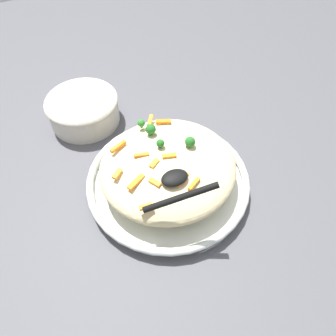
% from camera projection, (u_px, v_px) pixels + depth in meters
% --- Properties ---
extents(ground_plane, '(2.40, 2.40, 0.00)m').
position_uv_depth(ground_plane, '(168.00, 186.00, 0.74)').
color(ground_plane, '#4C4C51').
extents(serving_bowl, '(0.38, 0.38, 0.04)m').
position_uv_depth(serving_bowl, '(168.00, 181.00, 0.72)').
color(serving_bowl, silver).
rests_on(serving_bowl, ground_plane).
extents(pasta_mound, '(0.31, 0.29, 0.08)m').
position_uv_depth(pasta_mound, '(168.00, 167.00, 0.68)').
color(pasta_mound, beige).
rests_on(pasta_mound, serving_bowl).
extents(carrot_piece_0, '(0.03, 0.03, 0.01)m').
position_uv_depth(carrot_piece_0, '(150.00, 120.00, 0.72)').
color(carrot_piece_0, orange).
rests_on(carrot_piece_0, pasta_mound).
extents(carrot_piece_1, '(0.03, 0.02, 0.01)m').
position_uv_depth(carrot_piece_1, '(154.00, 164.00, 0.63)').
color(carrot_piece_1, orange).
rests_on(carrot_piece_1, pasta_mound).
extents(carrot_piece_2, '(0.03, 0.02, 0.01)m').
position_uv_depth(carrot_piece_2, '(141.00, 155.00, 0.65)').
color(carrot_piece_2, orange).
rests_on(carrot_piece_2, pasta_mound).
extents(carrot_piece_3, '(0.03, 0.02, 0.01)m').
position_uv_depth(carrot_piece_3, '(169.00, 156.00, 0.64)').
color(carrot_piece_3, orange).
rests_on(carrot_piece_3, pasta_mound).
extents(carrot_piece_4, '(0.04, 0.02, 0.01)m').
position_uv_depth(carrot_piece_4, '(118.00, 147.00, 0.67)').
color(carrot_piece_4, orange).
rests_on(carrot_piece_4, pasta_mound).
extents(carrot_piece_5, '(0.04, 0.03, 0.01)m').
position_uv_depth(carrot_piece_5, '(136.00, 182.00, 0.61)').
color(carrot_piece_5, orange).
rests_on(carrot_piece_5, pasta_mound).
extents(carrot_piece_6, '(0.03, 0.01, 0.01)m').
position_uv_depth(carrot_piece_6, '(146.00, 207.00, 0.57)').
color(carrot_piece_6, orange).
rests_on(carrot_piece_6, pasta_mound).
extents(carrot_piece_7, '(0.02, 0.03, 0.01)m').
position_uv_depth(carrot_piece_7, '(155.00, 183.00, 0.61)').
color(carrot_piece_7, orange).
rests_on(carrot_piece_7, pasta_mound).
extents(carrot_piece_8, '(0.04, 0.02, 0.01)m').
position_uv_depth(carrot_piece_8, '(163.00, 121.00, 0.72)').
color(carrot_piece_8, orange).
rests_on(carrot_piece_8, pasta_mound).
extents(carrot_piece_9, '(0.03, 0.02, 0.01)m').
position_uv_depth(carrot_piece_9, '(117.00, 173.00, 0.62)').
color(carrot_piece_9, orange).
rests_on(carrot_piece_9, pasta_mound).
extents(carrot_piece_10, '(0.03, 0.02, 0.01)m').
position_uv_depth(carrot_piece_10, '(194.00, 184.00, 0.61)').
color(carrot_piece_10, orange).
rests_on(carrot_piece_10, pasta_mound).
extents(carrot_piece_11, '(0.04, 0.03, 0.01)m').
position_uv_depth(carrot_piece_11, '(180.00, 180.00, 0.61)').
color(carrot_piece_11, orange).
rests_on(carrot_piece_11, pasta_mound).
extents(broccoli_floret_0, '(0.02, 0.02, 0.03)m').
position_uv_depth(broccoli_floret_0, '(190.00, 142.00, 0.66)').
color(broccoli_floret_0, '#205B1C').
rests_on(broccoli_floret_0, pasta_mound).
extents(broccoli_floret_1, '(0.02, 0.02, 0.03)m').
position_uv_depth(broccoli_floret_1, '(151.00, 129.00, 0.68)').
color(broccoli_floret_1, '#205B1C').
rests_on(broccoli_floret_1, pasta_mound).
extents(broccoli_floret_2, '(0.02, 0.02, 0.02)m').
position_uv_depth(broccoli_floret_2, '(160.00, 143.00, 0.65)').
color(broccoli_floret_2, '#205B1C').
rests_on(broccoli_floret_2, pasta_mound).
extents(broccoli_floret_3, '(0.02, 0.02, 0.02)m').
position_uv_depth(broccoli_floret_3, '(141.00, 123.00, 0.70)').
color(broccoli_floret_3, '#296820').
rests_on(broccoli_floret_3, pasta_mound).
extents(serving_spoon, '(0.13, 0.11, 0.07)m').
position_uv_depth(serving_spoon, '(176.00, 184.00, 0.58)').
color(serving_spoon, black).
rests_on(serving_spoon, pasta_mound).
extents(companion_bowl, '(0.20, 0.20, 0.08)m').
position_uv_depth(companion_bowl, '(83.00, 109.00, 0.84)').
color(companion_bowl, beige).
rests_on(companion_bowl, ground_plane).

